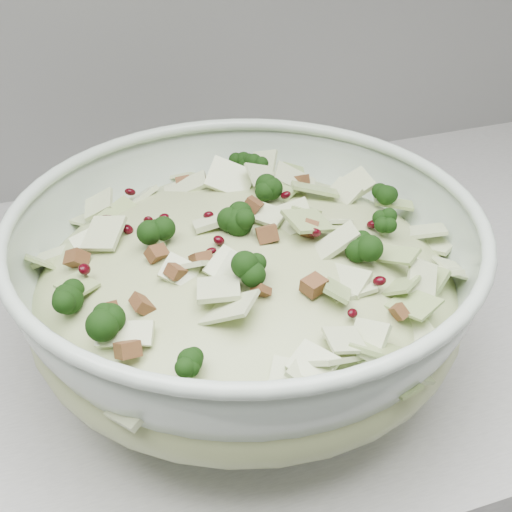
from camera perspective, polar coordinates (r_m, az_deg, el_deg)
The scene contains 2 objects.
mixing_bowl at distance 0.60m, azimuth -0.83°, elevation -2.80°, with size 0.40×0.40×0.15m.
salad at distance 0.58m, azimuth -0.85°, elevation -0.84°, with size 0.41×0.41×0.15m.
Camera 1 is at (-0.01, 1.15, 1.34)m, focal length 50.00 mm.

